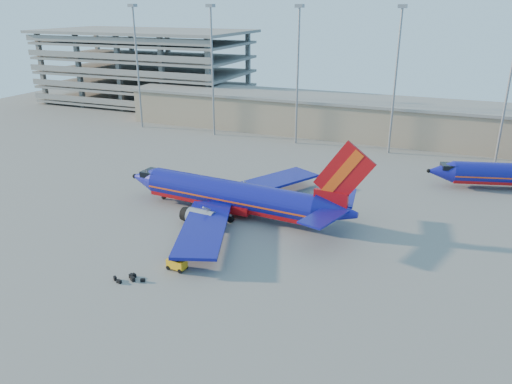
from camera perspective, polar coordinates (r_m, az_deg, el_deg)
ground at (r=68.37m, az=-3.55°, el=-4.24°), size 220.00×220.00×0.00m
terminal_building at (r=117.46m, az=13.51°, el=8.18°), size 122.00×16.00×8.50m
parking_garage at (r=158.39m, az=-12.51°, el=14.14°), size 62.00×32.00×21.40m
light_mast_row at (r=104.59m, az=10.20°, el=14.29°), size 101.60×1.60×28.65m
aircraft_main at (r=71.90m, az=-2.32°, el=-0.50°), size 38.56×36.99×13.06m
baggage_tug at (r=58.77m, az=-9.04°, el=-8.02°), size 2.35×1.57×1.59m
luggage_pile at (r=58.03m, az=-14.25°, el=-9.53°), size 3.62×2.15×0.50m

